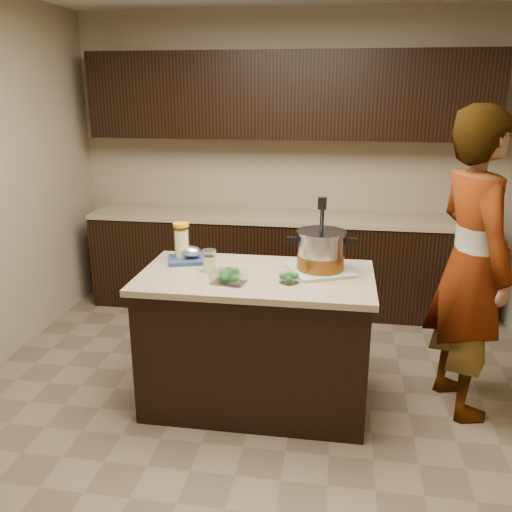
{
  "coord_description": "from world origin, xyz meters",
  "views": [
    {
      "loc": [
        0.49,
        -3.16,
        2.01
      ],
      "look_at": [
        0.0,
        0.0,
        1.02
      ],
      "focal_mm": 38.0,
      "sensor_mm": 36.0,
      "label": 1
    }
  ],
  "objects_px": {
    "island": "(256,339)",
    "person": "(472,265)",
    "lemonade_pitcher": "(182,243)",
    "stock_pot": "(321,253)"
  },
  "relations": [
    {
      "from": "island",
      "to": "person",
      "type": "relative_size",
      "value": 0.76
    },
    {
      "from": "lemonade_pitcher",
      "to": "person",
      "type": "distance_m",
      "value": 1.85
    },
    {
      "from": "island",
      "to": "person",
      "type": "bearing_deg",
      "value": 7.82
    },
    {
      "from": "stock_pot",
      "to": "person",
      "type": "xyz_separation_m",
      "value": [
        0.92,
        0.07,
        -0.06
      ]
    },
    {
      "from": "stock_pot",
      "to": "person",
      "type": "relative_size",
      "value": 0.23
    },
    {
      "from": "lemonade_pitcher",
      "to": "person",
      "type": "height_order",
      "value": "person"
    },
    {
      "from": "island",
      "to": "stock_pot",
      "type": "relative_size",
      "value": 3.29
    },
    {
      "from": "stock_pot",
      "to": "lemonade_pitcher",
      "type": "bearing_deg",
      "value": 169.94
    },
    {
      "from": "person",
      "to": "island",
      "type": "bearing_deg",
      "value": 82.42
    },
    {
      "from": "stock_pot",
      "to": "lemonade_pitcher",
      "type": "relative_size",
      "value": 1.73
    }
  ]
}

